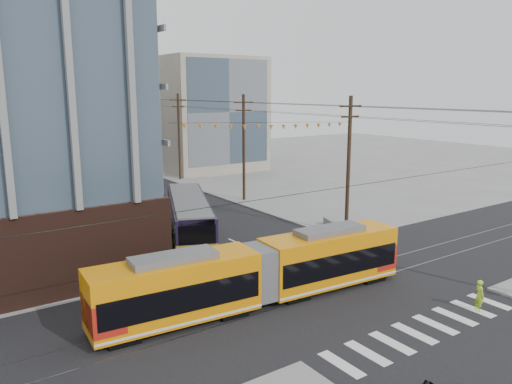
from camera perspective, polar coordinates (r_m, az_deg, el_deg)
ground at (r=28.13m, az=13.75°, el=-12.69°), size 160.00×160.00×0.00m
bg_bldg_ne_near at (r=73.94m, az=-5.96°, el=8.86°), size 14.00×14.00×16.00m
bg_bldg_ne_far at (r=92.79m, az=-10.87°, el=8.64°), size 16.00×16.00×14.00m
utility_pole_far at (r=78.19m, az=-13.64°, el=6.91°), size 0.30×0.30×11.00m
streetcar at (r=27.18m, az=0.32°, el=-9.26°), size 18.18×3.87×3.48m
city_bus at (r=38.03m, az=-7.62°, el=-3.17°), size 7.41×12.76×3.59m
parked_car_silver at (r=37.09m, az=-11.08°, el=-5.26°), size 3.32×5.17×1.61m
parked_car_white at (r=38.82m, az=-11.74°, el=-4.77°), size 2.26×4.59×1.29m
parked_car_grey at (r=43.49m, az=-14.18°, el=-3.06°), size 2.78×5.16×1.38m
pedestrian at (r=29.10m, az=24.17°, el=-10.74°), size 0.63×0.74×1.71m
jersey_barrier at (r=41.49m, az=9.08°, el=-3.97°), size 2.18×4.01×0.79m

